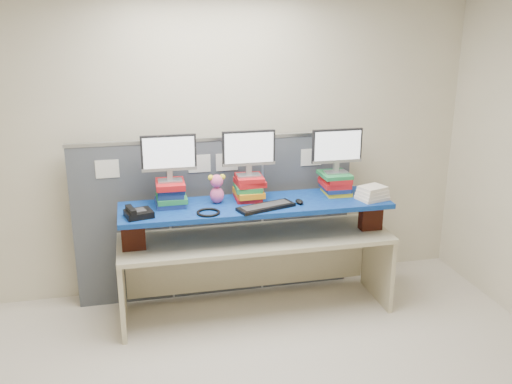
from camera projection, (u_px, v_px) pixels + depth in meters
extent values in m
cube|color=beige|center=(262.00, 217.00, 3.47)|extent=(5.00, 4.00, 2.80)
cube|color=#43474F|center=(122.00, 226.00, 5.13)|extent=(0.85, 0.05, 1.50)
cube|color=#43474F|center=(217.00, 219.00, 5.32)|extent=(0.85, 0.05, 1.50)
cube|color=#43474F|center=(305.00, 212.00, 5.50)|extent=(0.85, 0.05, 1.50)
cube|color=#A9ABB0|center=(215.00, 139.00, 5.09)|extent=(2.60, 0.06, 0.03)
cube|color=white|center=(107.00, 169.00, 4.92)|extent=(0.20, 0.00, 0.16)
cube|color=white|center=(199.00, 164.00, 5.09)|extent=(0.20, 0.00, 0.16)
cube|color=white|center=(227.00, 162.00, 5.14)|extent=(0.20, 0.00, 0.16)
cube|color=white|center=(311.00, 157.00, 5.32)|extent=(0.20, 0.00, 0.16)
cube|color=beige|center=(256.00, 238.00, 4.98)|extent=(2.38, 0.72, 0.04)
cube|color=beige|center=(122.00, 289.00, 4.85)|extent=(0.05, 0.64, 0.68)
cube|color=beige|center=(378.00, 264.00, 5.33)|extent=(0.05, 0.64, 0.68)
cube|color=maroon|center=(133.00, 234.00, 4.67)|extent=(0.19, 0.11, 0.26)
cube|color=maroon|center=(371.00, 215.00, 5.11)|extent=(0.19, 0.11, 0.26)
cube|color=navy|center=(256.00, 205.00, 4.89)|extent=(2.32, 0.60, 0.04)
cube|color=navy|center=(170.00, 203.00, 4.83)|extent=(0.24, 0.29, 0.04)
cube|color=#217E40|center=(172.00, 198.00, 4.82)|extent=(0.25, 0.28, 0.04)
cube|color=navy|center=(171.00, 193.00, 4.82)|extent=(0.23, 0.29, 0.04)
cube|color=navy|center=(171.00, 189.00, 4.81)|extent=(0.24, 0.29, 0.04)
cube|color=red|center=(170.00, 184.00, 4.79)|extent=(0.25, 0.30, 0.05)
cube|color=red|center=(248.00, 197.00, 4.98)|extent=(0.23, 0.27, 0.04)
cube|color=orange|center=(249.00, 193.00, 4.97)|extent=(0.24, 0.29, 0.05)
cube|color=#217E40|center=(248.00, 187.00, 4.96)|extent=(0.24, 0.28, 0.04)
cube|color=red|center=(250.00, 182.00, 4.95)|extent=(0.25, 0.27, 0.05)
cube|color=red|center=(249.00, 178.00, 4.93)|extent=(0.24, 0.27, 0.04)
cube|color=gold|center=(336.00, 191.00, 5.14)|extent=(0.23, 0.29, 0.04)
cube|color=navy|center=(335.00, 188.00, 5.13)|extent=(0.22, 0.30, 0.03)
cube|color=red|center=(335.00, 183.00, 5.12)|extent=(0.25, 0.30, 0.04)
cube|color=red|center=(336.00, 179.00, 5.11)|extent=(0.22, 0.30, 0.04)
cube|color=#217E40|center=(335.00, 175.00, 5.10)|extent=(0.25, 0.29, 0.03)
cube|color=#959599|center=(170.00, 181.00, 4.78)|extent=(0.20, 0.13, 0.01)
cube|color=#959599|center=(170.00, 175.00, 4.77)|extent=(0.05, 0.04, 0.08)
cube|color=black|center=(169.00, 153.00, 4.71)|extent=(0.46, 0.04, 0.30)
cube|color=white|center=(169.00, 153.00, 4.69)|extent=(0.42, 0.01, 0.27)
cube|color=#959599|center=(249.00, 175.00, 4.92)|extent=(0.20, 0.13, 0.01)
cube|color=#959599|center=(249.00, 170.00, 4.91)|extent=(0.05, 0.04, 0.08)
cube|color=black|center=(249.00, 148.00, 4.85)|extent=(0.46, 0.04, 0.30)
cube|color=white|center=(249.00, 149.00, 4.83)|extent=(0.42, 0.01, 0.27)
cube|color=#959599|center=(336.00, 172.00, 5.09)|extent=(0.20, 0.13, 0.01)
cube|color=#959599|center=(336.00, 167.00, 5.08)|extent=(0.05, 0.04, 0.08)
cube|color=black|center=(337.00, 146.00, 5.02)|extent=(0.46, 0.04, 0.30)
cube|color=white|center=(338.00, 146.00, 5.00)|extent=(0.42, 0.01, 0.27)
cube|color=black|center=(266.00, 207.00, 4.75)|extent=(0.52, 0.31, 0.03)
cube|color=#2C2C2E|center=(266.00, 205.00, 4.74)|extent=(0.44, 0.23, 0.00)
ellipsoid|color=black|center=(299.00, 202.00, 4.87)|extent=(0.07, 0.12, 0.04)
cube|color=black|center=(139.00, 214.00, 4.55)|extent=(0.25, 0.23, 0.05)
cube|color=#2C2C2E|center=(139.00, 210.00, 4.54)|extent=(0.12, 0.12, 0.01)
cube|color=black|center=(131.00, 210.00, 4.51)|extent=(0.09, 0.19, 0.04)
torus|color=black|center=(208.00, 212.00, 4.62)|extent=(0.20, 0.20, 0.02)
ellipsoid|color=#E75895|center=(217.00, 195.00, 4.87)|extent=(0.12, 0.11, 0.14)
sphere|color=#E75895|center=(217.00, 181.00, 4.83)|extent=(0.11, 0.11, 0.11)
sphere|color=yellow|center=(211.00, 178.00, 4.81)|extent=(0.05, 0.05, 0.05)
sphere|color=yellow|center=(222.00, 177.00, 4.83)|extent=(0.05, 0.05, 0.05)
cube|color=#F1E5CD|center=(372.00, 198.00, 4.98)|extent=(0.29, 0.26, 0.03)
cube|color=#F1E5CD|center=(372.00, 195.00, 4.97)|extent=(0.28, 0.25, 0.03)
cube|color=#F1E5CD|center=(373.00, 191.00, 4.96)|extent=(0.27, 0.23, 0.03)
cube|color=#F1E5CD|center=(373.00, 188.00, 4.95)|extent=(0.25, 0.22, 0.03)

